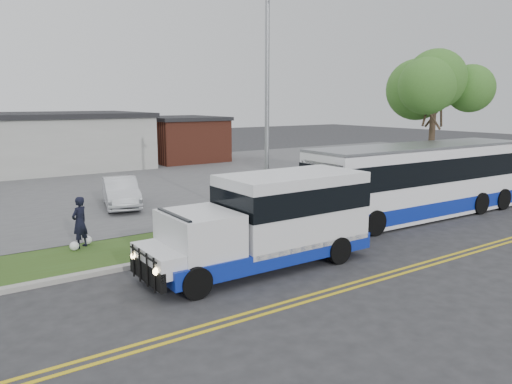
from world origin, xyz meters
TOP-DOWN VIEW (x-y plane):
  - ground at (0.00, 0.00)m, footprint 140.00×140.00m
  - lane_line_north at (0.00, -3.85)m, footprint 70.00×0.12m
  - lane_line_south at (0.00, -4.15)m, footprint 70.00×0.12m
  - curb at (0.00, 1.10)m, footprint 80.00×0.30m
  - verge at (0.00, 2.90)m, footprint 80.00×3.30m
  - parking_lot at (0.00, 17.00)m, footprint 80.00×25.00m
  - brick_wing at (10.50, 26.00)m, footprint 6.30×7.30m
  - tree_east at (14.00, 3.00)m, footprint 5.20×5.20m
  - streetlight_near at (3.00, 2.73)m, footprint 0.35×1.53m
  - shuttle_bus at (0.42, -1.14)m, footprint 7.69×2.61m
  - transit_bus at (10.03, 0.60)m, footprint 11.99×3.12m
  - pedestrian at (-4.30, 4.00)m, footprint 0.80×0.74m
  - parked_car_a at (-0.71, 9.94)m, footprint 2.54×4.65m
  - grocery_bag_left at (-4.60, 3.75)m, footprint 0.32×0.32m
  - grocery_bag_right at (-4.00, 4.25)m, footprint 0.32×0.32m

SIDE VIEW (x-z plane):
  - ground at x=0.00m, z-range 0.00..0.00m
  - lane_line_north at x=0.00m, z-range 0.00..0.01m
  - lane_line_south at x=0.00m, z-range 0.00..0.01m
  - verge at x=0.00m, z-range 0.00..0.10m
  - parking_lot at x=0.00m, z-range 0.00..0.10m
  - curb at x=0.00m, z-range 0.00..0.15m
  - grocery_bag_left at x=-4.60m, z-range 0.10..0.42m
  - grocery_bag_right at x=-4.00m, z-range 0.10..0.42m
  - parked_car_a at x=-0.71m, z-range 0.10..1.55m
  - pedestrian at x=-4.30m, z-range 0.10..1.94m
  - shuttle_bus at x=0.42m, z-range 0.10..3.04m
  - transit_bus at x=10.03m, z-range 0.02..3.33m
  - brick_wing at x=10.50m, z-range 0.01..3.91m
  - streetlight_near at x=3.00m, z-range 0.48..9.98m
  - tree_east at x=14.00m, z-range 2.04..10.37m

